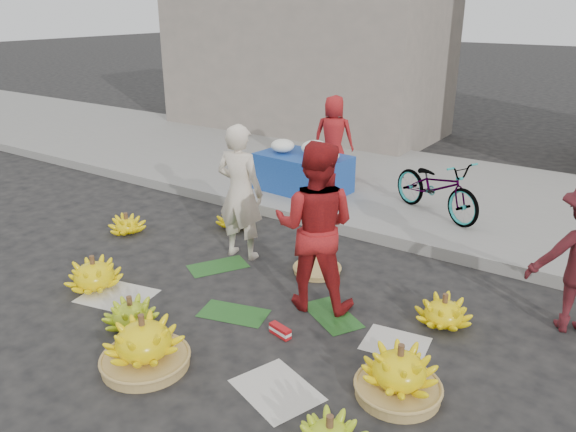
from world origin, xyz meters
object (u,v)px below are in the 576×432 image
Objects in this scene: vendor_cream at (240,192)px; bicycle at (437,187)px; banana_bunch_0 at (94,274)px; flower_table at (303,170)px; banana_bunch_4 at (399,374)px.

vendor_cream is 1.05× the size of bicycle.
banana_bunch_0 is 0.44× the size of vendor_cream.
bicycle is (2.02, 0.12, 0.07)m from flower_table.
banana_bunch_0 is 4.41m from bicycle.
banana_bunch_0 is at bearing 174.69° from bicycle.
vendor_cream reaches higher than flower_table.
banana_bunch_0 is at bearing -89.46° from flower_table.
banana_bunch_4 is 0.41× the size of vendor_cream.
flower_table is at bearing 131.56° from banana_bunch_4.
banana_bunch_0 is at bearing -177.03° from banana_bunch_4.
banana_bunch_4 is 4.65m from flower_table.
bicycle reaches higher than banana_bunch_4.
flower_table is 2.03m from bicycle.
bicycle reaches higher than flower_table.
banana_bunch_4 is 2.93m from vendor_cream.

